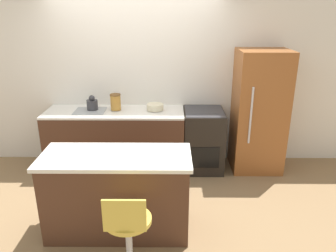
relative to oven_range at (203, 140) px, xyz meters
name	(u,v)px	position (x,y,z in m)	size (l,w,h in m)	color
ground_plane	(135,178)	(-1.00, -0.35, -0.45)	(14.00, 14.00, 0.00)	#8E704C
wall_back	(137,79)	(-1.00, 0.36, 0.85)	(8.00, 0.06, 2.60)	white
back_counter	(116,140)	(-1.31, 0.00, 0.00)	(2.01, 0.66, 0.91)	#4C2D1E
kitchen_island	(118,193)	(-1.05, -1.49, 0.00)	(1.55, 0.65, 0.90)	#4C2D1E
oven_range	(203,140)	(0.00, 0.00, 0.00)	(0.58, 0.67, 0.91)	black
refrigerator	(259,112)	(0.80, 0.02, 0.43)	(0.71, 0.65, 1.78)	#995628
stool_chair	(128,235)	(-0.86, -2.14, -0.02)	(0.42, 0.42, 0.88)	#B7B7BC
kettle	(92,104)	(-1.63, 0.05, 0.54)	(0.16, 0.16, 0.22)	#333338
mixing_bowl	(155,107)	(-0.71, 0.05, 0.50)	(0.24, 0.24, 0.08)	beige
canister_jar	(116,102)	(-1.29, 0.05, 0.57)	(0.16, 0.16, 0.23)	#B77F33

